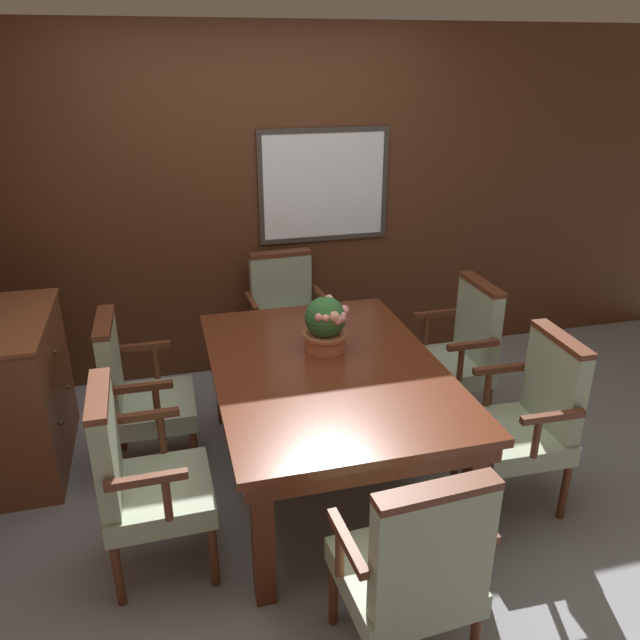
# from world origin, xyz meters

# --- Properties ---
(ground_plane) EXTENTS (14.00, 14.00, 0.00)m
(ground_plane) POSITION_xyz_m (0.00, 0.00, 0.00)
(ground_plane) COLOR gray
(wall_back) EXTENTS (7.20, 0.08, 2.45)m
(wall_back) POSITION_xyz_m (0.00, 1.62, 1.23)
(wall_back) COLOR #4C2816
(wall_back) RESTS_ON ground_plane
(dining_table) EXTENTS (1.19, 1.73, 0.72)m
(dining_table) POSITION_xyz_m (0.08, 0.10, 0.63)
(dining_table) COLOR #562614
(dining_table) RESTS_ON ground_plane
(chair_head_far) EXTENTS (0.55, 0.50, 0.95)m
(chair_head_far) POSITION_xyz_m (0.11, 1.32, 0.51)
(chair_head_far) COLOR #562B19
(chair_head_far) RESTS_ON ground_plane
(chair_left_near) EXTENTS (0.48, 0.54, 0.95)m
(chair_left_near) POSITION_xyz_m (-0.90, -0.32, 0.51)
(chair_left_near) COLOR #562B19
(chair_left_near) RESTS_ON ground_plane
(chair_right_far) EXTENTS (0.48, 0.54, 0.95)m
(chair_right_far) POSITION_xyz_m (1.06, 0.49, 0.51)
(chair_right_far) COLOR #562B19
(chair_right_far) RESTS_ON ground_plane
(chair_right_near) EXTENTS (0.49, 0.54, 0.95)m
(chair_right_near) POSITION_xyz_m (1.06, -0.32, 0.51)
(chair_right_near) COLOR #562B19
(chair_right_near) RESTS_ON ground_plane
(chair_head_near) EXTENTS (0.55, 0.51, 0.95)m
(chair_head_near) POSITION_xyz_m (0.08, -1.13, 0.51)
(chair_head_near) COLOR #562B19
(chair_head_near) RESTS_ON ground_plane
(chair_left_far) EXTENTS (0.48, 0.54, 0.95)m
(chair_left_far) POSITION_xyz_m (-0.92, 0.47, 0.51)
(chair_left_far) COLOR #562B19
(chair_left_far) RESTS_ON ground_plane
(potted_plant) EXTENTS (0.25, 0.25, 0.31)m
(potted_plant) POSITION_xyz_m (0.13, 0.29, 0.87)
(potted_plant) COLOR #B2603D
(potted_plant) RESTS_ON dining_table
(sideboard_cabinet) EXTENTS (0.45, 0.94, 0.92)m
(sideboard_cabinet) POSITION_xyz_m (-1.56, 0.69, 0.46)
(sideboard_cabinet) COLOR brown
(sideboard_cabinet) RESTS_ON ground_plane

